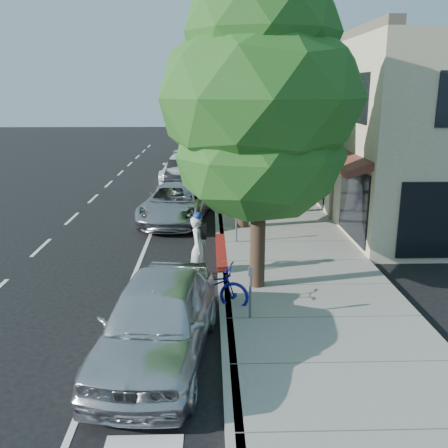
{
  "coord_description": "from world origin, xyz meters",
  "views": [
    {
      "loc": [
        -0.36,
        -14.58,
        5.27
      ],
      "look_at": [
        0.06,
        -0.06,
        1.35
      ],
      "focal_mm": 40.0,
      "sensor_mm": 36.0,
      "label": 1
    }
  ],
  "objects_px": {
    "dark_sedan": "(181,171)",
    "street_tree_1": "(244,107)",
    "cyclist": "(198,247)",
    "white_pickup": "(183,168)",
    "street_tree_4": "(227,104)",
    "dark_suv_far": "(204,147)",
    "near_car_a": "(157,320)",
    "street_tree_5": "(224,105)",
    "silver_suv": "(176,203)",
    "street_tree_0": "(260,103)",
    "street_tree_3": "(230,97)",
    "bicycle": "(207,285)",
    "pedestrian": "(284,193)",
    "street_tree_2": "(235,106)"
  },
  "relations": [
    {
      "from": "street_tree_5",
      "to": "cyclist",
      "type": "distance_m",
      "value": 29.16
    },
    {
      "from": "street_tree_5",
      "to": "white_pickup",
      "type": "height_order",
      "value": "street_tree_5"
    },
    {
      "from": "street_tree_0",
      "to": "dark_suv_far",
      "type": "height_order",
      "value": "street_tree_0"
    },
    {
      "from": "dark_sedan",
      "to": "near_car_a",
      "type": "distance_m",
      "value": 19.86
    },
    {
      "from": "dark_suv_far",
      "to": "near_car_a",
      "type": "height_order",
      "value": "near_car_a"
    },
    {
      "from": "street_tree_5",
      "to": "dark_sedan",
      "type": "relative_size",
      "value": 1.68
    },
    {
      "from": "silver_suv",
      "to": "street_tree_4",
      "type": "bearing_deg",
      "value": 86.99
    },
    {
      "from": "street_tree_0",
      "to": "dark_suv_far",
      "type": "xyz_separation_m",
      "value": [
        -1.74,
        28.05,
        -4.18
      ]
    },
    {
      "from": "silver_suv",
      "to": "white_pickup",
      "type": "bearing_deg",
      "value": 97.34
    },
    {
      "from": "bicycle",
      "to": "dark_sedan",
      "type": "distance_m",
      "value": 17.42
    },
    {
      "from": "street_tree_0",
      "to": "street_tree_1",
      "type": "height_order",
      "value": "street_tree_0"
    },
    {
      "from": "silver_suv",
      "to": "near_car_a",
      "type": "xyz_separation_m",
      "value": [
        0.34,
        -11.0,
        0.1
      ]
    },
    {
      "from": "street_tree_1",
      "to": "white_pickup",
      "type": "relative_size",
      "value": 1.42
    },
    {
      "from": "near_car_a",
      "to": "street_tree_3",
      "type": "bearing_deg",
      "value": 90.54
    },
    {
      "from": "white_pickup",
      "to": "street_tree_4",
      "type": "bearing_deg",
      "value": 73.02
    },
    {
      "from": "street_tree_3",
      "to": "dark_sedan",
      "type": "height_order",
      "value": "street_tree_3"
    },
    {
      "from": "bicycle",
      "to": "dark_suv_far",
      "type": "bearing_deg",
      "value": 18.17
    },
    {
      "from": "dark_sedan",
      "to": "street_tree_1",
      "type": "bearing_deg",
      "value": -70.97
    },
    {
      "from": "bicycle",
      "to": "dark_suv_far",
      "type": "relative_size",
      "value": 0.47
    },
    {
      "from": "street_tree_4",
      "to": "cyclist",
      "type": "xyz_separation_m",
      "value": [
        -1.6,
        -22.95,
        -3.4
      ]
    },
    {
      "from": "street_tree_3",
      "to": "dark_suv_far",
      "type": "xyz_separation_m",
      "value": [
        -1.74,
        10.05,
        -4.07
      ]
    },
    {
      "from": "street_tree_0",
      "to": "street_tree_1",
      "type": "distance_m",
      "value": 6.01
    },
    {
      "from": "street_tree_0",
      "to": "street_tree_2",
      "type": "relative_size",
      "value": 1.11
    },
    {
      "from": "pedestrian",
      "to": "street_tree_1",
      "type": "bearing_deg",
      "value": 14.92
    },
    {
      "from": "near_car_a",
      "to": "silver_suv",
      "type": "bearing_deg",
      "value": 98.46
    },
    {
      "from": "dark_sedan",
      "to": "white_pickup",
      "type": "xyz_separation_m",
      "value": [
        0.1,
        0.65,
        0.11
      ]
    },
    {
      "from": "cyclist",
      "to": "dark_sedan",
      "type": "relative_size",
      "value": 0.44
    },
    {
      "from": "street_tree_4",
      "to": "dark_sedan",
      "type": "relative_size",
      "value": 1.74
    },
    {
      "from": "cyclist",
      "to": "white_pickup",
      "type": "relative_size",
      "value": 0.34
    },
    {
      "from": "street_tree_1",
      "to": "dark_sedan",
      "type": "relative_size",
      "value": 1.88
    },
    {
      "from": "cyclist",
      "to": "white_pickup",
      "type": "bearing_deg",
      "value": 8.27
    },
    {
      "from": "bicycle",
      "to": "dark_suv_far",
      "type": "distance_m",
      "value": 29.06
    },
    {
      "from": "silver_suv",
      "to": "dark_sedan",
      "type": "xyz_separation_m",
      "value": [
        -0.3,
        8.85,
        -0.08
      ]
    },
    {
      "from": "silver_suv",
      "to": "white_pickup",
      "type": "relative_size",
      "value": 1.01
    },
    {
      "from": "cyclist",
      "to": "bicycle",
      "type": "distance_m",
      "value": 2.09
    },
    {
      "from": "street_tree_0",
      "to": "street_tree_2",
      "type": "distance_m",
      "value": 12.01
    },
    {
      "from": "street_tree_3",
      "to": "street_tree_5",
      "type": "bearing_deg",
      "value": 90.0
    },
    {
      "from": "street_tree_1",
      "to": "cyclist",
      "type": "bearing_deg",
      "value": -107.92
    },
    {
      "from": "street_tree_5",
      "to": "white_pickup",
      "type": "xyz_separation_m",
      "value": [
        -2.86,
        -13.0,
        -3.28
      ]
    },
    {
      "from": "dark_sedan",
      "to": "pedestrian",
      "type": "xyz_separation_m",
      "value": [
        4.88,
        -7.97,
        0.32
      ]
    },
    {
      "from": "street_tree_0",
      "to": "street_tree_5",
      "type": "height_order",
      "value": "street_tree_0"
    },
    {
      "from": "cyclist",
      "to": "silver_suv",
      "type": "bearing_deg",
      "value": 13.07
    },
    {
      "from": "dark_sedan",
      "to": "street_tree_5",
      "type": "bearing_deg",
      "value": 80.84
    },
    {
      "from": "near_car_a",
      "to": "street_tree_4",
      "type": "bearing_deg",
      "value": 91.88
    },
    {
      "from": "street_tree_0",
      "to": "dark_sedan",
      "type": "distance_m",
      "value": 17.15
    },
    {
      "from": "street_tree_0",
      "to": "silver_suv",
      "type": "xyz_separation_m",
      "value": [
        -2.66,
        7.5,
        -4.2
      ]
    },
    {
      "from": "dark_sedan",
      "to": "white_pickup",
      "type": "bearing_deg",
      "value": 84.1
    },
    {
      "from": "street_tree_2",
      "to": "dark_sedan",
      "type": "bearing_deg",
      "value": 124.25
    },
    {
      "from": "street_tree_4",
      "to": "dark_suv_far",
      "type": "xyz_separation_m",
      "value": [
        -1.74,
        4.05,
        -3.53
      ]
    },
    {
      "from": "street_tree_3",
      "to": "bicycle",
      "type": "distance_m",
      "value": 19.52
    }
  ]
}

